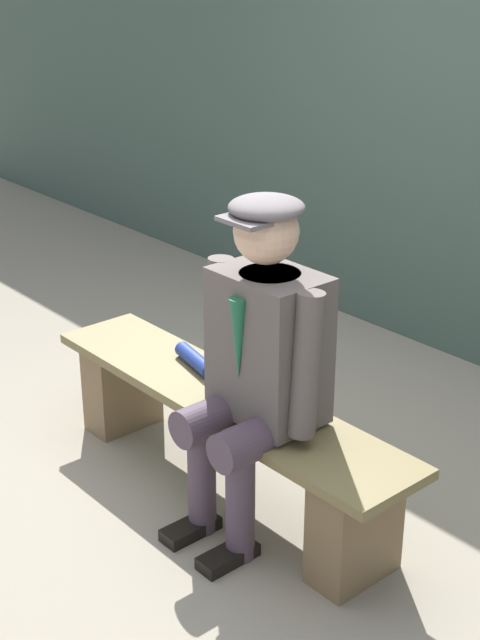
{
  "coord_description": "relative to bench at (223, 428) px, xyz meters",
  "views": [
    {
      "loc": [
        -2.52,
        2.09,
        2.16
      ],
      "look_at": [
        -0.11,
        0.0,
        0.81
      ],
      "focal_mm": 51.36,
      "sensor_mm": 36.0,
      "label": 1
    }
  ],
  "objects": [
    {
      "name": "bench",
      "position": [
        0.0,
        0.0,
        0.0
      ],
      "size": [
        1.86,
        0.39,
        0.46
      ],
      "color": "brown",
      "rests_on": "ground"
    },
    {
      "name": "ground_plane",
      "position": [
        0.0,
        0.0,
        -0.29
      ],
      "size": [
        30.0,
        30.0,
        0.0
      ],
      "primitive_type": "plane",
      "color": "gray"
    },
    {
      "name": "rolled_magazine",
      "position": [
        0.26,
        -0.06,
        0.2
      ],
      "size": [
        0.27,
        0.12,
        0.06
      ],
      "primitive_type": "cylinder",
      "rotation": [
        0.0,
        1.57,
        -0.21
      ],
      "color": "navy",
      "rests_on": "bench"
    },
    {
      "name": "seated_man",
      "position": [
        -0.27,
        0.05,
        0.44
      ],
      "size": [
        0.58,
        0.56,
        1.33
      ],
      "color": "#564D4A",
      "rests_on": "ground"
    }
  ]
}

